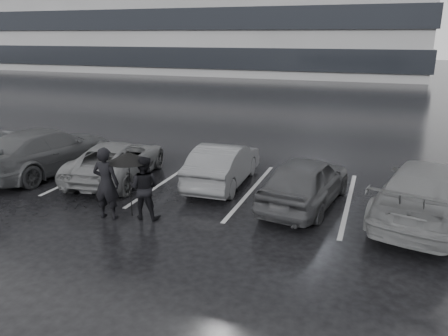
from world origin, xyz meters
The scene contains 10 objects.
ground centered at (0.00, 0.00, 0.00)m, with size 160.00×160.00×0.00m, color black.
car_main centered at (2.29, 1.90, 0.68)m, with size 1.60×3.98×1.36m, color black.
car_west_a centered at (-0.39, 2.79, 0.64)m, with size 1.35×3.89×1.28m, color #323235.
car_west_b centered at (-3.75, 2.17, 0.60)m, with size 2.00×4.34×1.21m, color #444446.
car_west_c centered at (-6.35, 1.98, 0.74)m, with size 2.07×5.09×1.48m, color black.
car_east centered at (5.30, 1.94, 0.74)m, with size 2.07×5.09×1.48m, color #444446.
pedestrian_left centered at (-2.23, -0.64, 0.92)m, with size 0.67×0.44×1.84m, color black.
pedestrian_right centered at (-1.35, -0.33, 0.81)m, with size 0.78×0.61×1.61m, color black.
umbrella centered at (-1.73, -0.36, 1.57)m, with size 1.02×1.02×1.72m.
stall_stripes centered at (-0.80, 2.50, 0.00)m, with size 19.72×5.00×0.00m.
Camera 1 is at (3.96, -9.25, 4.45)m, focal length 35.00 mm.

